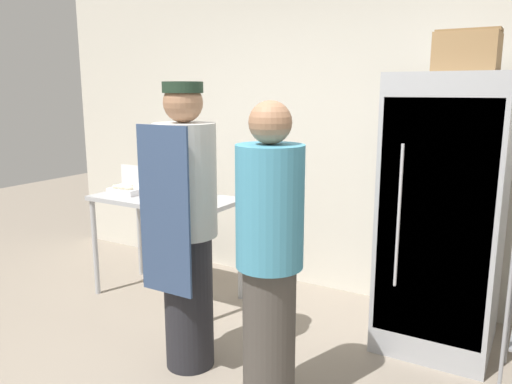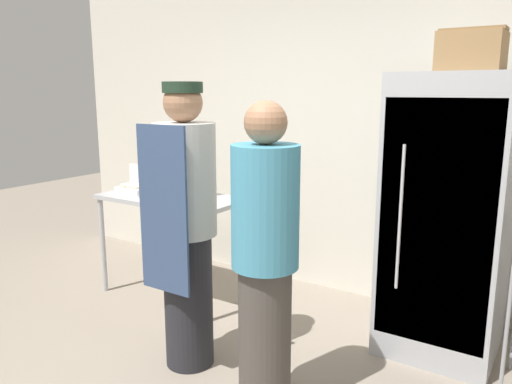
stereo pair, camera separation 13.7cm
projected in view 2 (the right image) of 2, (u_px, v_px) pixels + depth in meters
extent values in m
cube|color=silver|center=(362.00, 118.00, 4.10)|extent=(6.40, 0.12, 3.02)
cube|color=#ADAFB5|center=(448.00, 216.00, 3.28)|extent=(0.73, 0.76, 1.84)
cube|color=#93959B|center=(434.00, 226.00, 2.97)|extent=(0.67, 0.02, 1.51)
cylinder|color=silver|center=(400.00, 218.00, 3.05)|extent=(0.02, 0.02, 0.91)
cube|color=#ADAFB5|center=(171.00, 198.00, 4.15)|extent=(1.21, 0.62, 0.04)
cylinder|color=#ADAFB5|center=(103.00, 245.00, 4.32)|extent=(0.04, 0.04, 0.83)
cylinder|color=#ADAFB5|center=(205.00, 270.00, 3.72)|extent=(0.04, 0.04, 0.83)
cylinder|color=#ADAFB5|center=(148.00, 231.00, 4.76)|extent=(0.04, 0.04, 0.83)
cylinder|color=#ADAFB5|center=(246.00, 251.00, 4.17)|extent=(0.04, 0.04, 0.83)
cube|color=white|center=(134.00, 190.00, 4.28)|extent=(0.28, 0.18, 0.05)
cube|color=white|center=(141.00, 175.00, 4.34)|extent=(0.27, 0.01, 0.18)
torus|color=beige|center=(125.00, 185.00, 4.29)|extent=(0.08, 0.08, 0.03)
torus|color=beige|center=(130.00, 186.00, 4.25)|extent=(0.08, 0.08, 0.03)
torus|color=beige|center=(136.00, 187.00, 4.21)|extent=(0.08, 0.08, 0.03)
torus|color=beige|center=(131.00, 184.00, 4.34)|extent=(0.08, 0.08, 0.03)
torus|color=beige|center=(136.00, 185.00, 4.31)|extent=(0.08, 0.08, 0.03)
cylinder|color=black|center=(206.00, 190.00, 4.15)|extent=(0.11, 0.11, 0.10)
cylinder|color=#B2BCC1|center=(206.00, 175.00, 4.13)|extent=(0.09, 0.09, 0.16)
cylinder|color=black|center=(206.00, 165.00, 4.11)|extent=(0.09, 0.09, 0.02)
cube|color=#B72D2D|center=(181.00, 200.00, 3.90)|extent=(0.27, 0.20, 0.04)
cube|color=#232328|center=(181.00, 195.00, 3.90)|extent=(0.28, 0.22, 0.04)
cube|color=silver|center=(181.00, 189.00, 3.89)|extent=(0.28, 0.22, 0.05)
cube|color=#937047|center=(472.00, 52.00, 2.94)|extent=(0.36, 0.33, 0.23)
cube|color=olive|center=(473.00, 30.00, 2.91)|extent=(0.36, 0.17, 0.02)
cylinder|color=#232328|center=(189.00, 300.00, 3.16)|extent=(0.31, 0.31, 0.86)
cylinder|color=beige|center=(185.00, 180.00, 3.01)|extent=(0.38, 0.38, 0.68)
sphere|color=#9E7051|center=(183.00, 103.00, 2.92)|extent=(0.23, 0.23, 0.23)
cube|color=#33476B|center=(163.00, 211.00, 2.88)|extent=(0.36, 0.02, 0.99)
cylinder|color=#1E3323|center=(182.00, 87.00, 2.90)|extent=(0.24, 0.24, 0.06)
cylinder|color=#47423D|center=(265.00, 337.00, 2.73)|extent=(0.29, 0.29, 0.82)
cylinder|color=teal|center=(265.00, 207.00, 2.58)|extent=(0.36, 0.36, 0.65)
sphere|color=#9E7051|center=(266.00, 122.00, 2.49)|extent=(0.22, 0.22, 0.22)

